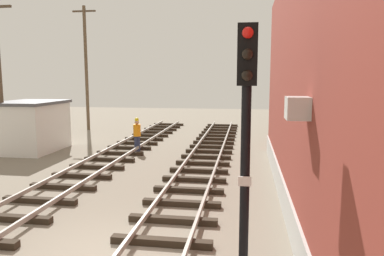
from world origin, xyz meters
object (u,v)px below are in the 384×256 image
(utility_pole_far, at_px, (86,67))
(control_hut, at_px, (31,126))
(signal_mast, at_px, (246,126))
(track_worker_foreground, at_px, (137,135))

(utility_pole_far, bearing_deg, control_hut, -86.93)
(signal_mast, height_order, track_worker_foreground, signal_mast)
(control_hut, height_order, utility_pole_far, utility_pole_far)
(track_worker_foreground, bearing_deg, control_hut, -173.04)
(signal_mast, xyz_separation_m, track_worker_foreground, (-5.92, 12.32, -2.22))
(signal_mast, bearing_deg, utility_pole_far, 121.53)
(signal_mast, relative_size, utility_pole_far, 0.53)
(signal_mast, xyz_separation_m, control_hut, (-11.74, 11.61, -1.76))
(control_hut, relative_size, track_worker_foreground, 2.03)
(control_hut, bearing_deg, track_worker_foreground, 6.96)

